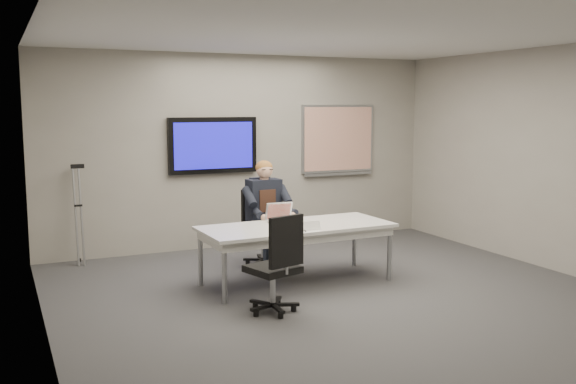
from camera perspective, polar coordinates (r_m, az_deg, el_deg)
name	(u,v)px	position (r m, az deg, el deg)	size (l,w,h in m)	color
floor	(345,299)	(7.02, 5.07, -9.45)	(6.00, 6.00, 0.02)	#353538
ceiling	(348,33)	(6.75, 5.36, 13.90)	(6.00, 6.00, 0.02)	silver
wall_back	(245,151)	(9.45, -3.89, 3.65)	(6.00, 0.02, 2.80)	gray
wall_left	(41,184)	(5.87, -21.13, 0.64)	(0.02, 6.00, 2.80)	gray
wall_right	(557,160)	(8.63, 22.78, 2.68)	(0.02, 6.00, 2.80)	gray
conference_table	(296,232)	(7.47, 0.75, -3.55)	(2.26, 0.99, 0.69)	silver
tv_display	(213,145)	(9.23, -6.68, 4.14)	(1.30, 0.09, 0.80)	black
whiteboard	(338,140)	(10.07, 4.47, 4.64)	(1.25, 0.08, 1.10)	#999CA1
office_chair_far	(261,241)	(8.41, -2.37, -4.39)	(0.54, 0.54, 0.98)	black
office_chair_near	(275,282)	(6.46, -1.12, -8.03)	(0.60, 0.60, 1.01)	black
seated_person	(269,226)	(8.14, -1.68, -3.01)	(0.43, 0.74, 1.37)	#1E2532
crutch	(78,213)	(8.78, -18.14, -1.77)	(0.18, 0.33, 1.36)	#95979C
laptop	(282,218)	(7.59, -0.55, -2.31)	(0.34, 0.31, 0.23)	silver
name_tent	(310,225)	(7.18, 1.94, -2.99)	(0.23, 0.07, 0.09)	white
pen	(304,230)	(7.12, 1.47, -3.41)	(0.01, 0.01, 0.13)	black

